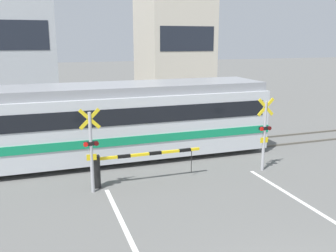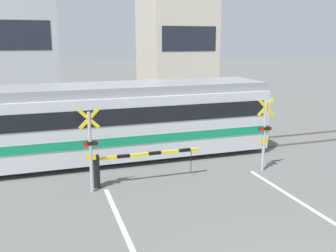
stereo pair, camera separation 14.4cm
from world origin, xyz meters
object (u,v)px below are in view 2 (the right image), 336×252
at_px(crossing_barrier_near, 124,162).
at_px(crossing_barrier_far, 177,119).
at_px(pedestrian, 148,106).
at_px(commuter_train, 74,122).
at_px(crossing_signal_right, 264,132).
at_px(crossing_signal_left, 90,147).

height_order(crossing_barrier_near, crossing_barrier_far, same).
distance_m(crossing_barrier_near, pedestrian, 9.84).
relative_size(commuter_train, crossing_barrier_far, 4.25).
bearing_deg(crossing_signal_right, crossing_barrier_far, 100.27).
relative_size(commuter_train, crossing_signal_left, 5.80).
height_order(commuter_train, crossing_signal_right, commuter_train).
distance_m(crossing_signal_left, crossing_signal_right, 6.43).
bearing_deg(pedestrian, crossing_barrier_far, -77.00).
bearing_deg(crossing_signal_right, crossing_signal_left, 180.00).
bearing_deg(commuter_train, pedestrian, 52.23).
height_order(crossing_barrier_near, crossing_signal_left, crossing_signal_left).
height_order(crossing_barrier_far, crossing_signal_right, crossing_signal_right).
bearing_deg(pedestrian, crossing_barrier_near, -110.08).
bearing_deg(crossing_signal_left, crossing_barrier_far, 50.63).
relative_size(commuter_train, crossing_signal_right, 5.80).
xyz_separation_m(crossing_barrier_near, crossing_barrier_far, (4.10, 6.09, 0.00)).
xyz_separation_m(crossing_signal_left, crossing_signal_right, (6.43, 0.00, 0.00)).
bearing_deg(commuter_train, crossing_signal_right, -26.96).
relative_size(crossing_barrier_near, pedestrian, 2.18).
height_order(crossing_barrier_near, pedestrian, pedestrian).
xyz_separation_m(crossing_barrier_far, crossing_signal_left, (-5.27, -6.42, 0.75)).
xyz_separation_m(commuter_train, crossing_barrier_far, (5.51, 3.02, -0.88)).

